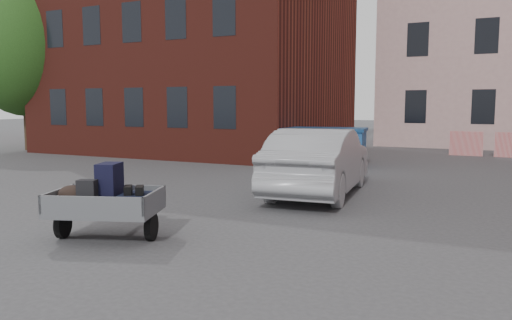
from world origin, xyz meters
The scene contains 7 objects.
ground centered at (0.00, 0.00, 0.00)m, with size 120.00×120.00×0.00m, color #38383A.
far_building centered at (-20.00, 22.00, 4.00)m, with size 6.00×6.00×8.00m, color maroon.
tree centered at (-16.00, 9.00, 5.17)m, with size 5.28×5.28×8.30m.
barriers centered at (4.20, 15.00, 0.50)m, with size 4.70×0.18×1.00m.
trailer centered at (-1.84, -1.42, 0.61)m, with size 1.88×1.98×1.20m.
dumpster centered at (-1.88, 9.13, 0.66)m, with size 3.32×2.04×1.31m.
silver_car centered at (-0.11, 3.82, 0.78)m, with size 1.65×4.72×1.56m, color #9A9CA1.
Camera 1 is at (3.62, -7.30, 2.11)m, focal length 35.00 mm.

